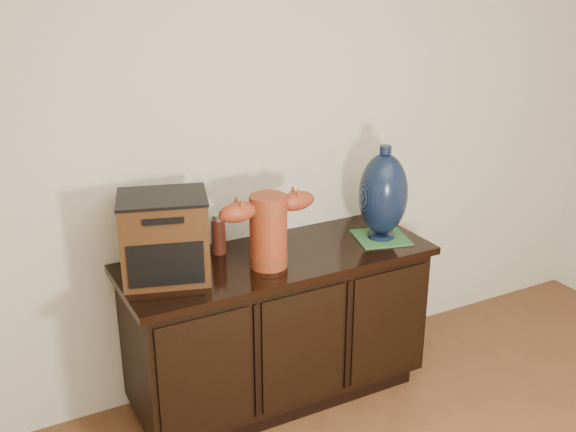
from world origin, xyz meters
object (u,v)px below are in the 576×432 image
lamp_base (383,195)px  spray_can (218,234)px  sideboard (278,326)px  terracotta_vessel (268,227)px  tv_radio (164,237)px

lamp_base → spray_can: 0.81m
sideboard → lamp_base: lamp_base is taller
sideboard → spray_can: 0.54m
terracotta_vessel → tv_radio: bearing=164.5°
terracotta_vessel → lamp_base: lamp_base is taller
sideboard → spray_can: size_ratio=7.59×
lamp_base → spray_can: lamp_base is taller
tv_radio → lamp_base: size_ratio=0.95×
lamp_base → spray_can: (-0.77, 0.21, -0.13)m
sideboard → tv_radio: (-0.52, 0.03, 0.55)m
terracotta_vessel → spray_can: bearing=118.6°
tv_radio → spray_can: size_ratio=2.27×
tv_radio → lamp_base: bearing=12.9°
terracotta_vessel → spray_can: size_ratio=2.42×
terracotta_vessel → spray_can: terracotta_vessel is taller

